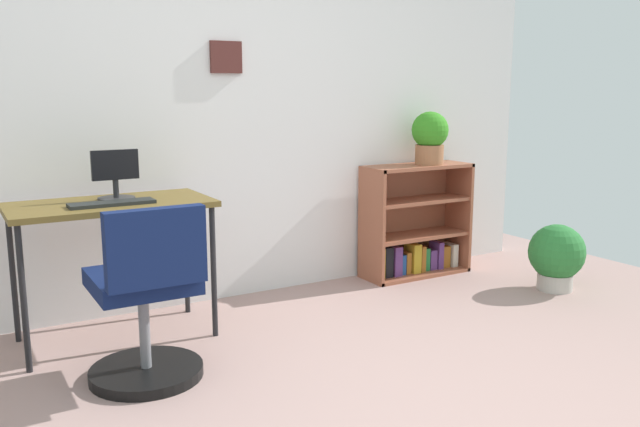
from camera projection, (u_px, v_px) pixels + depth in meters
wall_back at (194, 117)px, 4.00m from camera, size 5.20×0.12×2.31m
desk at (111, 214)px, 3.42m from camera, size 1.01×0.53×0.74m
monitor at (115, 177)px, 3.46m from camera, size 0.24×0.19×0.26m
keyboard at (112, 203)px, 3.32m from camera, size 0.42×0.12×0.02m
office_chair at (147, 307)px, 2.95m from camera, size 0.52×0.55×0.84m
bookshelf_low at (412, 227)px, 4.74m from camera, size 0.80×0.30×0.80m
potted_plant_on_shelf at (430, 136)px, 4.63m from camera, size 0.26×0.26×0.37m
potted_plant_floor at (557, 255)px, 4.37m from camera, size 0.37×0.37×0.44m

